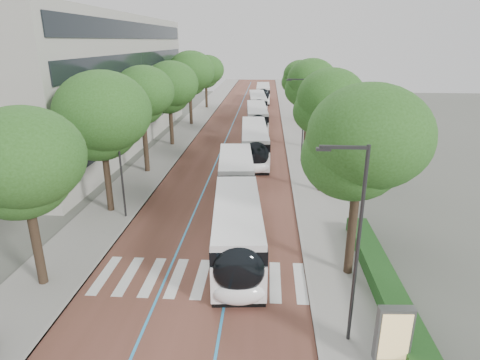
# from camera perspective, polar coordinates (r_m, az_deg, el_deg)

# --- Properties ---
(ground) EXTENTS (160.00, 160.00, 0.00)m
(ground) POSITION_cam_1_polar(r_m,az_deg,el_deg) (20.23, -6.60, -15.31)
(ground) COLOR #51544C
(ground) RESTS_ON ground
(road) EXTENTS (11.00, 140.00, 0.02)m
(road) POSITION_cam_1_polar(r_m,az_deg,el_deg) (57.59, 0.50, 7.81)
(road) COLOR brown
(road) RESTS_ON ground
(sidewalk_left) EXTENTS (4.00, 140.00, 0.12)m
(sidewalk_left) POSITION_cam_1_polar(r_m,az_deg,el_deg) (58.50, -6.92, 7.90)
(sidewalk_left) COLOR gray
(sidewalk_left) RESTS_ON ground
(sidewalk_right) EXTENTS (4.00, 140.00, 0.12)m
(sidewalk_right) POSITION_cam_1_polar(r_m,az_deg,el_deg) (57.63, 8.03, 7.68)
(sidewalk_right) COLOR gray
(sidewalk_right) RESTS_ON ground
(kerb_left) EXTENTS (0.20, 140.00, 0.14)m
(kerb_left) POSITION_cam_1_polar(r_m,az_deg,el_deg) (58.18, -5.07, 7.91)
(kerb_left) COLOR gray
(kerb_left) RESTS_ON ground
(kerb_right) EXTENTS (0.20, 140.00, 0.14)m
(kerb_right) POSITION_cam_1_polar(r_m,az_deg,el_deg) (57.53, 6.13, 7.74)
(kerb_right) COLOR gray
(kerb_right) RESTS_ON ground
(zebra_crossing) EXTENTS (10.55, 3.60, 0.01)m
(zebra_crossing) POSITION_cam_1_polar(r_m,az_deg,el_deg) (21.00, -5.56, -13.75)
(zebra_crossing) COLOR silver
(zebra_crossing) RESTS_ON ground
(lane_line_left) EXTENTS (0.12, 126.00, 0.01)m
(lane_line_left) POSITION_cam_1_polar(r_m,az_deg,el_deg) (57.70, -1.10, 7.85)
(lane_line_left) COLOR #298ECE
(lane_line_left) RESTS_ON road
(lane_line_right) EXTENTS (0.12, 126.00, 0.01)m
(lane_line_right) POSITION_cam_1_polar(r_m,az_deg,el_deg) (57.52, 2.10, 7.80)
(lane_line_right) COLOR #298ECE
(lane_line_right) RESTS_ON road
(office_building) EXTENTS (18.11, 40.00, 14.00)m
(office_building) POSITION_cam_1_polar(r_m,az_deg,el_deg) (50.08, -23.84, 12.60)
(office_building) COLOR #A3A097
(office_building) RESTS_ON ground
(hedge) EXTENTS (1.20, 14.00, 0.80)m
(hedge) POSITION_cam_1_polar(r_m,az_deg,el_deg) (20.47, 20.15, -14.30)
(hedge) COLOR #1B4618
(hedge) RESTS_ON sidewalk_right
(streetlight_near) EXTENTS (1.82, 0.20, 8.00)m
(streetlight_near) POSITION_cam_1_polar(r_m,az_deg,el_deg) (15.25, 15.94, -7.27)
(streetlight_near) COLOR #2C2C2F
(streetlight_near) RESTS_ON sidewalk_right
(streetlight_far) EXTENTS (1.82, 0.20, 8.00)m
(streetlight_far) POSITION_cam_1_polar(r_m,az_deg,el_deg) (39.05, 8.76, 9.28)
(streetlight_far) COLOR #2C2C2F
(streetlight_far) RESTS_ON sidewalk_right
(lamp_post_left) EXTENTS (0.14, 0.14, 8.00)m
(lamp_post_left) POSITION_cam_1_polar(r_m,az_deg,el_deg) (27.13, -16.69, 2.78)
(lamp_post_left) COLOR #2C2C2F
(lamp_post_left) RESTS_ON sidewalk_left
(trees_left) EXTENTS (6.46, 60.56, 9.58)m
(trees_left) POSITION_cam_1_polar(r_m,az_deg,el_deg) (44.86, -10.37, 12.50)
(trees_left) COLOR black
(trees_left) RESTS_ON ground
(trees_right) EXTENTS (5.68, 47.30, 9.14)m
(trees_right) POSITION_cam_1_polar(r_m,az_deg,el_deg) (36.87, 10.85, 11.45)
(trees_right) COLOR black
(trees_right) RESTS_ON ground
(lead_bus) EXTENTS (4.09, 18.54, 3.20)m
(lead_bus) POSITION_cam_1_polar(r_m,az_deg,el_deg) (25.47, -0.48, -3.39)
(lead_bus) COLOR black
(lead_bus) RESTS_ON ground
(bus_queued_0) EXTENTS (3.21, 12.52, 3.20)m
(bus_queued_0) POSITION_cam_1_polar(r_m,az_deg,el_deg) (40.46, 2.07, 5.21)
(bus_queued_0) COLOR white
(bus_queued_0) RESTS_ON ground
(bus_queued_1) EXTENTS (3.22, 12.52, 3.20)m
(bus_queued_1) POSITION_cam_1_polar(r_m,az_deg,el_deg) (53.55, 2.41, 8.68)
(bus_queued_1) COLOR white
(bus_queued_1) RESTS_ON ground
(bus_queued_2) EXTENTS (3.30, 12.53, 3.20)m
(bus_queued_2) POSITION_cam_1_polar(r_m,az_deg,el_deg) (66.34, 2.51, 10.73)
(bus_queued_2) COLOR white
(bus_queued_2) RESTS_ON ground
(bus_queued_3) EXTENTS (2.66, 12.42, 3.20)m
(bus_queued_3) POSITION_cam_1_polar(r_m,az_deg,el_deg) (80.09, 3.29, 12.19)
(bus_queued_3) COLOR white
(bus_queued_3) RESTS_ON ground
(ad_panel) EXTENTS (1.27, 0.51, 2.60)m
(ad_panel) POSITION_cam_1_polar(r_m,az_deg,el_deg) (16.20, 20.93, -20.14)
(ad_panel) COLOR #59595B
(ad_panel) RESTS_ON sidewalk_right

